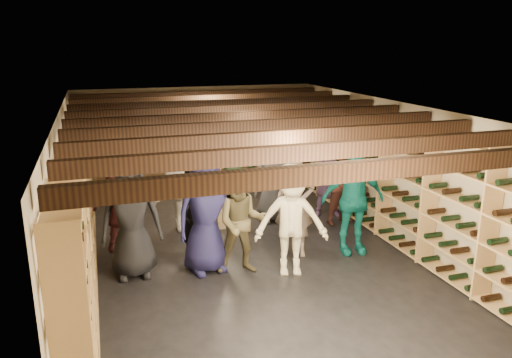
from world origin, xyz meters
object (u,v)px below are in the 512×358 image
object	(u,v)px
person_2	(242,223)
person_11	(329,178)
crate_loose	(283,201)
person_10	(233,180)
person_0	(131,218)
person_1	(196,211)
person_4	(353,199)
person_5	(121,203)
person_12	(273,179)
person_3	(291,220)
crate_stack_right	(228,212)
person_8	(346,185)
person_9	(184,184)
crate_stack_left	(222,190)
person_7	(295,204)
person_6	(205,213)

from	to	relation	value
person_2	person_11	world-z (taller)	person_2
crate_loose	person_10	size ratio (longest dim) A/B	0.28
person_0	person_2	size ratio (longest dim) A/B	1.13
person_0	person_1	xyz separation A→B (m)	(1.03, 0.38, -0.12)
person_4	person_11	size ratio (longest dim) A/B	1.17
person_5	person_12	bearing A→B (deg)	-8.34
person_4	person_12	bearing A→B (deg)	117.79
person_3	person_4	size ratio (longest dim) A/B	0.93
person_4	person_5	xyz separation A→B (m)	(-3.60, 1.37, -0.13)
person_1	person_11	size ratio (longest dim) A/B	1.01
crate_stack_right	person_2	size ratio (longest dim) A/B	0.33
person_5	person_8	size ratio (longest dim) A/B	1.02
person_2	person_4	bearing A→B (deg)	17.54
crate_stack_right	person_10	distance (m)	0.65
person_11	person_9	bearing A→B (deg)	-159.51
crate_stack_left	person_4	world-z (taller)	person_4
person_0	person_4	xyz separation A→B (m)	(3.51, -0.22, 0.01)
crate_stack_left	person_2	xyz separation A→B (m)	(-0.48, -3.18, 0.46)
person_8	person_7	bearing A→B (deg)	-160.41
person_0	person_8	distance (m)	4.18
crate_stack_left	person_0	size ratio (longest dim) A/B	0.38
person_1	person_3	distance (m)	1.61
person_10	person_11	xyz separation A→B (m)	(1.96, -0.04, -0.12)
person_9	person_11	world-z (taller)	person_9
person_9	person_10	size ratio (longest dim) A/B	1.00
person_1	person_9	distance (m)	1.24
person_3	person_12	bearing A→B (deg)	91.83
person_1	person_2	distance (m)	0.94
person_2	person_7	size ratio (longest dim) A/B	0.92
crate_stack_right	person_6	size ratio (longest dim) A/B	0.28
person_0	person_9	distance (m)	1.93
person_7	person_12	distance (m)	1.64
person_0	person_6	world-z (taller)	person_6
crate_stack_right	person_3	xyz separation A→B (m)	(0.37, -2.28, 0.60)
person_7	person_1	bearing A→B (deg)	-173.28
crate_stack_right	person_8	xyz separation A→B (m)	(2.17, -0.59, 0.51)
crate_stack_right	person_4	world-z (taller)	person_4
person_3	person_0	bearing A→B (deg)	178.34
person_7	person_12	world-z (taller)	person_7
person_1	person_4	distance (m)	2.55
person_2	person_4	world-z (taller)	person_4
crate_stack_left	person_11	distance (m)	2.30
person_4	person_11	bearing A→B (deg)	82.00
person_2	person_6	distance (m)	0.57
person_9	person_10	world-z (taller)	person_9
crate_stack_right	person_10	bearing A→B (deg)	-0.00
person_3	person_5	size ratio (longest dim) A/B	1.09
person_1	person_7	distance (m)	1.58
person_7	person_11	xyz separation A→B (m)	(1.39, 1.60, -0.09)
person_1	person_6	size ratio (longest dim) A/B	0.85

